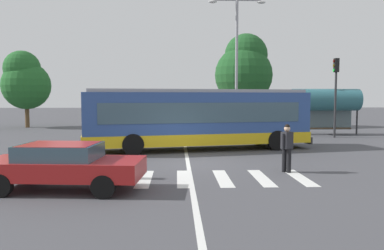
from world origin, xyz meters
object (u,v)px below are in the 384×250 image
at_px(bus_stop_shelter, 325,101).
at_px(twin_arm_street_lamp, 237,52).
at_px(pedestrian_crossing_street, 287,145).
at_px(background_tree_right, 244,69).
at_px(foreground_sedan, 63,164).
at_px(parked_car_red, 195,120).
at_px(background_tree_left, 25,81).
at_px(city_transit_bus, 198,119).
at_px(traffic_light_far_corner, 336,85).
at_px(parked_car_charcoal, 162,120).
at_px(parked_car_white, 226,120).

distance_m(bus_stop_shelter, twin_arm_street_lamp, 7.18).
relative_size(pedestrian_crossing_street, background_tree_right, 0.21).
distance_m(foreground_sedan, background_tree_right, 25.50).
height_order(parked_car_red, background_tree_left, background_tree_left).
distance_m(pedestrian_crossing_street, bus_stop_shelter, 15.06).
distance_m(foreground_sedan, twin_arm_street_lamp, 18.60).
relative_size(city_transit_bus, traffic_light_far_corner, 2.26).
xyz_separation_m(pedestrian_crossing_street, traffic_light_far_corner, (6.53, 11.42, 2.49)).
bearing_deg(foreground_sedan, pedestrian_crossing_street, 18.14).
height_order(parked_car_charcoal, parked_car_red, same).
xyz_separation_m(parked_car_red, traffic_light_far_corner, (8.92, -7.48, 2.69)).
xyz_separation_m(traffic_light_far_corner, twin_arm_street_lamp, (-6.17, 2.47, 2.37)).
bearing_deg(background_tree_right, pedestrian_crossing_street, -95.90).
bearing_deg(traffic_light_far_corner, parked_car_red, 140.04).
distance_m(foreground_sedan, parked_car_red, 21.78).
distance_m(bus_stop_shelter, background_tree_left, 24.94).
height_order(parked_car_red, twin_arm_street_lamp, twin_arm_street_lamp).
distance_m(city_transit_bus, bus_stop_shelter, 12.08).
xyz_separation_m(traffic_light_far_corner, background_tree_left, (-23.66, 9.31, 0.64)).
height_order(parked_car_white, bus_stop_shelter, bus_stop_shelter).
height_order(bus_stop_shelter, twin_arm_street_lamp, twin_arm_street_lamp).
xyz_separation_m(parked_car_charcoal, background_tree_right, (7.32, 2.41, 4.39)).
xyz_separation_m(foreground_sedan, parked_car_red, (4.79, 21.25, 0.00)).
distance_m(foreground_sedan, background_tree_left, 25.36).
bearing_deg(parked_car_white, pedestrian_crossing_street, -90.77).
relative_size(parked_car_charcoal, parked_car_white, 0.98).
bearing_deg(city_transit_bus, background_tree_right, 71.50).
height_order(parked_car_charcoal, parked_car_white, same).
bearing_deg(parked_car_charcoal, twin_arm_street_lamp, -40.29).
bearing_deg(twin_arm_street_lamp, foreground_sedan, -114.91).
height_order(pedestrian_crossing_street, background_tree_right, background_tree_right).
xyz_separation_m(parked_car_charcoal, bus_stop_shelter, (11.80, -5.12, 1.65)).
distance_m(foreground_sedan, bus_stop_shelter, 21.06).
relative_size(parked_car_charcoal, bus_stop_shelter, 0.95).
distance_m(parked_car_white, background_tree_right, 5.21).
bearing_deg(parked_car_charcoal, traffic_light_far_corner, -31.42).
relative_size(parked_car_charcoal, parked_car_red, 0.99).
height_order(twin_arm_street_lamp, background_tree_left, twin_arm_street_lamp).
bearing_deg(traffic_light_far_corner, background_tree_left, 158.52).
bearing_deg(background_tree_right, background_tree_left, -179.32).
height_order(traffic_light_far_corner, twin_arm_street_lamp, twin_arm_street_lamp).
bearing_deg(background_tree_left, city_transit_bus, -45.84).
height_order(bus_stop_shelter, background_tree_right, background_tree_right).
bearing_deg(bus_stop_shelter, city_transit_bus, -141.94).
bearing_deg(foreground_sedan, traffic_light_far_corner, 45.13).
xyz_separation_m(city_transit_bus, twin_arm_street_lamp, (3.19, 7.88, 4.25)).
bearing_deg(twin_arm_street_lamp, parked_car_red, 118.78).
xyz_separation_m(twin_arm_street_lamp, background_tree_right, (1.81, 7.07, -0.68)).
relative_size(city_transit_bus, twin_arm_street_lamp, 1.22).
bearing_deg(city_transit_bus, bus_stop_shelter, 38.06).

